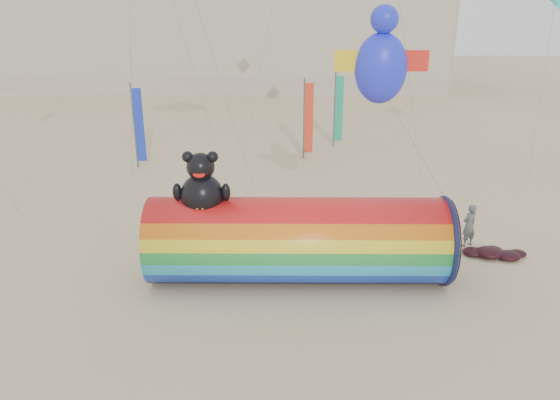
{
  "coord_description": "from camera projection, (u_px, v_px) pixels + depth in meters",
  "views": [
    {
      "loc": [
        0.64,
        -18.9,
        10.11
      ],
      "look_at": [
        0.5,
        1.5,
        2.4
      ],
      "focal_mm": 35.0,
      "sensor_mm": 36.0,
      "label": 1
    }
  ],
  "objects": [
    {
      "name": "kite_handler",
      "position": [
        469.0,
        225.0,
        23.08
      ],
      "size": [
        0.82,
        0.72,
        1.89
      ],
      "primitive_type": "imported",
      "rotation": [
        0.0,
        0.0,
        3.62
      ],
      "color": "#515558",
      "rests_on": "ground"
    },
    {
      "name": "ground",
      "position": [
        267.0,
        271.0,
        21.26
      ],
      "size": [
        160.0,
        160.0,
        0.0
      ],
      "primitive_type": "plane",
      "color": "#CCB58C",
      "rests_on": "ground"
    },
    {
      "name": "fabric_bundle",
      "position": [
        494.0,
        253.0,
        22.36
      ],
      "size": [
        2.62,
        1.35,
        0.41
      ],
      "color": "black",
      "rests_on": "ground"
    },
    {
      "name": "windsock_assembly",
      "position": [
        298.0,
        238.0,
        20.11
      ],
      "size": [
        11.0,
        3.35,
        5.07
      ],
      "color": "red",
      "rests_on": "ground"
    },
    {
      "name": "festival_banners",
      "position": [
        265.0,
        117.0,
        35.33
      ],
      "size": [
        13.28,
        5.21,
        5.2
      ],
      "color": "#59595E",
      "rests_on": "ground"
    }
  ]
}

